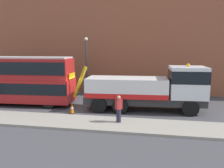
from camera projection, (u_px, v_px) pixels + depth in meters
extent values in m
plane|color=#424247|center=(80.00, 107.00, 19.39)|extent=(120.00, 120.00, 0.00)
cube|color=gray|center=(60.00, 121.00, 15.30)|extent=(60.00, 2.80, 0.15)
cube|color=#935138|center=(99.00, 17.00, 24.90)|extent=(60.00, 1.20, 16.00)
cube|color=#2D2D2D|center=(144.00, 100.00, 18.06)|extent=(9.11, 2.70, 0.55)
cube|color=silver|center=(187.00, 82.00, 17.43)|extent=(2.74, 2.74, 2.30)
cube|color=black|center=(188.00, 76.00, 17.36)|extent=(2.77, 2.77, 0.90)
cube|color=silver|center=(127.00, 87.00, 18.08)|extent=(6.23, 2.93, 1.40)
cube|color=red|center=(127.00, 93.00, 18.16)|extent=(6.24, 2.98, 0.36)
cylinder|color=#B79914|center=(80.00, 82.00, 18.52)|extent=(1.25, 0.35, 2.52)
sphere|color=orange|center=(188.00, 65.00, 17.24)|extent=(0.24, 0.24, 0.24)
cylinder|color=black|center=(185.00, 101.00, 18.77)|extent=(1.18, 0.40, 1.16)
cylinder|color=black|center=(191.00, 108.00, 16.59)|extent=(1.18, 0.40, 1.16)
cylinder|color=black|center=(123.00, 99.00, 19.41)|extent=(1.18, 0.40, 1.16)
cylinder|color=black|center=(120.00, 106.00, 17.24)|extent=(1.18, 0.40, 1.16)
cylinder|color=black|center=(104.00, 99.00, 19.62)|extent=(1.18, 0.40, 1.16)
cylinder|color=black|center=(99.00, 105.00, 17.45)|extent=(1.18, 0.40, 1.16)
cube|color=#AD1E1E|center=(10.00, 89.00, 20.08)|extent=(11.12, 3.10, 1.90)
cube|color=#AD1E1E|center=(8.00, 68.00, 19.80)|extent=(10.90, 2.99, 1.70)
cube|color=black|center=(10.00, 86.00, 20.04)|extent=(11.01, 3.14, 0.90)
cube|color=black|center=(8.00, 67.00, 19.79)|extent=(10.79, 3.13, 1.00)
cube|color=#B2B2B2|center=(8.00, 57.00, 19.66)|extent=(10.67, 2.87, 0.12)
cube|color=yellow|center=(72.00, 76.00, 19.17)|extent=(0.14, 1.50, 0.44)
cylinder|color=black|center=(58.00, 97.00, 20.75)|extent=(1.05, 0.36, 1.04)
cylinder|color=black|center=(49.00, 102.00, 18.64)|extent=(1.05, 0.36, 1.04)
cylinder|color=#232333|center=(119.00, 116.00, 14.80)|extent=(0.42, 0.42, 0.85)
cube|color=maroon|center=(119.00, 104.00, 14.68)|extent=(0.46, 0.47, 0.62)
sphere|color=tan|center=(119.00, 98.00, 14.62)|extent=(0.24, 0.24, 0.24)
cone|color=orange|center=(72.00, 109.00, 17.30)|extent=(0.32, 0.32, 0.72)
cylinder|color=white|center=(72.00, 108.00, 17.29)|extent=(0.21, 0.21, 0.10)
cube|color=black|center=(72.00, 113.00, 17.35)|extent=(0.36, 0.36, 0.04)
cylinder|color=#38383D|center=(87.00, 68.00, 23.73)|extent=(0.16, 0.16, 5.50)
sphere|color=#EAE5C6|center=(86.00, 39.00, 23.28)|extent=(0.36, 0.36, 0.36)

